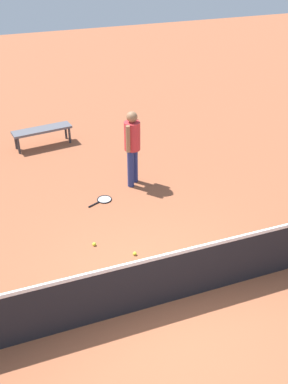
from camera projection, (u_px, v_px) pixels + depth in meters
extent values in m
plane|color=#9E5638|center=(160.00, 304.00, 6.80)|extent=(40.00, 40.00, 0.00)
cube|color=black|center=(161.00, 282.00, 6.56)|extent=(10.00, 0.02, 0.91)
cube|color=white|center=(161.00, 257.00, 6.30)|extent=(10.00, 0.04, 0.06)
cylinder|color=navy|center=(135.00, 165.00, 9.76)|extent=(0.20, 0.20, 0.85)
cylinder|color=navy|center=(131.00, 169.00, 9.59)|extent=(0.20, 0.20, 0.85)
cylinder|color=red|center=(132.00, 136.00, 9.29)|extent=(0.48, 0.48, 0.62)
cylinder|color=#9E704C|center=(136.00, 131.00, 9.45)|extent=(0.13, 0.13, 0.58)
cylinder|color=#9E704C|center=(128.00, 139.00, 9.11)|extent=(0.13, 0.13, 0.58)
sphere|color=#9E704C|center=(132.00, 117.00, 9.06)|extent=(0.32, 0.32, 0.23)
torus|color=black|center=(104.00, 199.00, 9.31)|extent=(0.42, 0.42, 0.02)
cylinder|color=silver|center=(104.00, 199.00, 9.31)|extent=(0.35, 0.35, 0.00)
cylinder|color=black|center=(94.00, 204.00, 9.14)|extent=(0.27, 0.14, 0.03)
sphere|color=#C6E033|center=(135.00, 254.00, 7.77)|extent=(0.07, 0.07, 0.07)
sphere|color=#C6E033|center=(94.00, 244.00, 8.00)|extent=(0.07, 0.07, 0.07)
cube|color=#595960|center=(42.00, 130.00, 11.31)|extent=(1.54, 0.59, 0.06)
cylinder|color=#333338|center=(66.00, 131.00, 11.82)|extent=(0.07, 0.07, 0.42)
cylinder|color=#333338|center=(16.00, 141.00, 11.28)|extent=(0.07, 0.07, 0.42)
cylinder|color=#333338|center=(70.00, 135.00, 11.59)|extent=(0.07, 0.07, 0.42)
cylinder|color=#333338|center=(19.00, 146.00, 11.06)|extent=(0.07, 0.07, 0.42)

